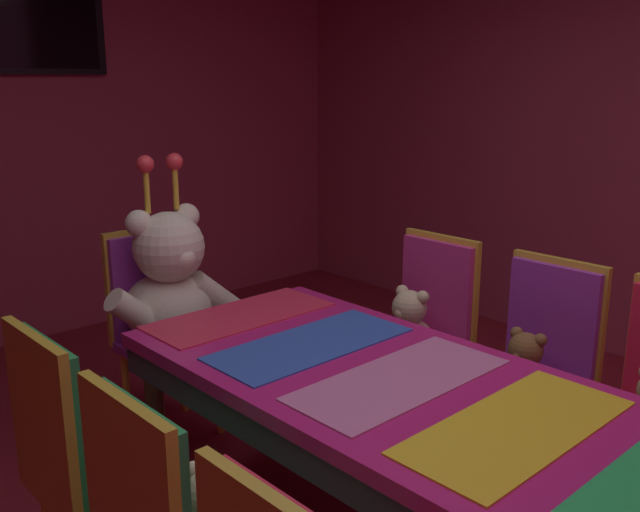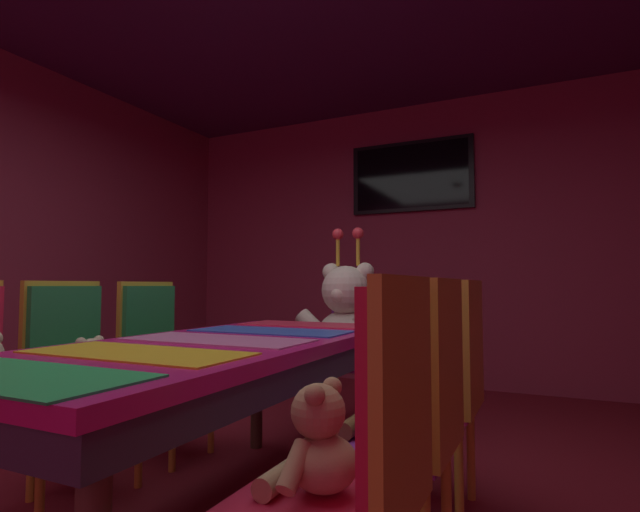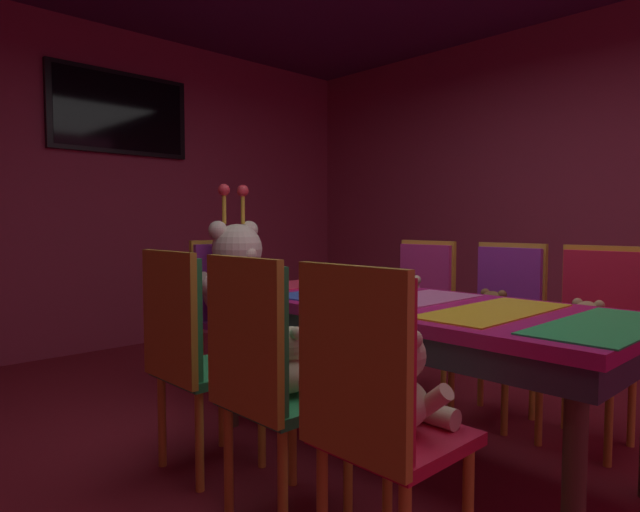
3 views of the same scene
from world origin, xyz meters
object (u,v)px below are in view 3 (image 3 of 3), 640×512
Objects in this scene: banquet_table at (410,319)px; teddy_right_1 at (491,318)px; chair_right_0 at (597,323)px; chair_right_2 at (420,301)px; chair_left_2 at (186,340)px; teddy_right_2 at (406,304)px; wall_tv at (120,113)px; chair_left_1 at (261,364)px; king_teddy_bear at (238,278)px; chair_right_1 at (504,311)px; chair_left_0 at (369,397)px; teddy_right_0 at (586,331)px; teddy_left_1 at (292,364)px; teddy_left_0 at (401,386)px; throne_chair at (224,298)px.

banquet_table reaches higher than teddy_right_1.
chair_right_0 is 1.00× the size of chair_right_2.
chair_left_2 is 1.00× the size of chair_right_2.
teddy_right_2 is 3.02m from wall_tv.
chair_right_2 is 3.06m from wall_tv.
teddy_right_1 is (1.57, -0.04, -0.02)m from chair_left_1.
wall_tv is (-0.00, 1.73, 1.31)m from king_teddy_bear.
chair_right_0 is 1.00× the size of chair_right_1.
banquet_table is 0.86m from chair_left_1.
chair_left_2 is at bearing 0.12° from teddy_right_2.
king_teddy_bear is (0.85, 0.82, 0.15)m from chair_left_2.
teddy_right_0 is at bearing -1.15° from chair_left_0.
chair_left_0 is at bearing -149.89° from banquet_table.
teddy_left_1 is 0.31× the size of king_teddy_bear.
teddy_left_0 is 1.20× the size of teddy_right_0.
chair_left_0 is at bearing -24.61° from king_teddy_bear.
teddy_left_0 is 0.35× the size of chair_left_1.
teddy_right_0 reaches higher than teddy_left_1.
chair_left_0 is 1.00× the size of chair_right_2.
chair_right_2 reaches higher than teddy_right_2.
teddy_right_1 is at bearing 24.18° from throne_chair.
teddy_right_1 is at bearing -2.21° from banquet_table.
chair_right_2 is 0.15m from teddy_right_2.
throne_chair is (0.86, 1.54, 0.00)m from chair_left_1.
chair_left_0 is at bearing -1.15° from teddy_right_0.
teddy_right_0 is 0.50m from teddy_right_1.
chair_left_1 is at bearing 90.68° from chair_left_0.
teddy_right_2 is at bearing 33.98° from chair_left_0.
chair_right_2 is (1.57, 0.55, 0.03)m from teddy_left_1.
chair_right_2 is at bearing 19.17° from teddy_left_1.
banquet_table is 0.73m from teddy_left_1.
chair_right_0 is (1.70, -0.03, 0.00)m from chair_left_0.
chair_right_1 is (1.56, 0.47, -0.00)m from teddy_left_0.
chair_right_2 reaches higher than teddy_right_1.
banquet_table is 3.41m from wall_tv.
teddy_left_1 is 1.66m from chair_right_2.
teddy_right_2 reaches higher than teddy_right_1.
chair_left_0 is at bearing -105.09° from teddy_left_1.
teddy_left_1 is 0.28× the size of chair_right_2.
teddy_right_2 is (1.56, 0.55, -0.00)m from chair_left_1.
teddy_left_1 is at bearing -103.10° from wall_tv.
throne_chair is (0.85, 0.99, 0.00)m from chair_left_2.
chair_right_1 is (0.00, 0.50, 0.00)m from chair_right_0.
chair_left_1 is at bearing 19.21° from teddy_right_2.
chair_left_1 is at bearing 17.68° from chair_right_2.
chair_left_2 is (-0.14, 1.05, -0.00)m from teddy_left_0.
chair_left_0 is 2.06m from king_teddy_bear.
wall_tv is (0.86, 3.10, 1.45)m from chair_left_1.
king_teddy_bear reaches higher than teddy_right_2.
chair_right_0 and chair_right_2 have the same top height.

